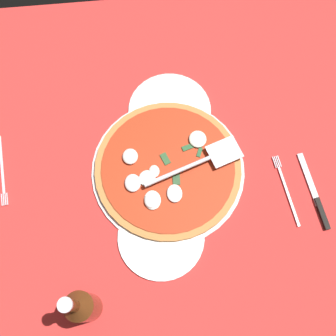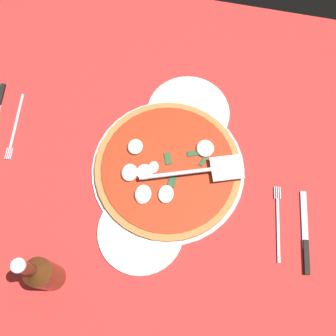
{
  "view_description": "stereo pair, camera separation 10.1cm",
  "coord_description": "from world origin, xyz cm",
  "px_view_note": "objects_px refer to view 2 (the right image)",
  "views": [
    {
      "loc": [
        -31.5,
        1.7,
        97.11
      ],
      "look_at": [
        2.45,
        -1.65,
        1.97
      ],
      "focal_mm": 44.5,
      "sensor_mm": 36.0,
      "label": 1
    },
    {
      "loc": [
        -30.99,
        -8.38,
        97.11
      ],
      "look_at": [
        2.45,
        -1.65,
        1.97
      ],
      "focal_mm": 44.5,
      "sensor_mm": 36.0,
      "label": 2
    }
  ],
  "objects_px": {
    "beer_bottle": "(42,274)",
    "pizza": "(167,169)",
    "dinner_plate_right": "(188,113)",
    "pizza_server": "(199,171)",
    "dinner_plate_left": "(141,232)",
    "place_setting_near": "(292,232)",
    "place_setting_far": "(6,119)"
  },
  "relations": [
    {
      "from": "pizza",
      "to": "dinner_plate_right",
      "type": "bearing_deg",
      "value": -7.76
    },
    {
      "from": "dinner_plate_right",
      "to": "place_setting_far",
      "type": "distance_m",
      "value": 0.47
    },
    {
      "from": "dinner_plate_left",
      "to": "dinner_plate_right",
      "type": "bearing_deg",
      "value": -9.14
    },
    {
      "from": "dinner_plate_left",
      "to": "dinner_plate_right",
      "type": "height_order",
      "value": "same"
    },
    {
      "from": "place_setting_near",
      "to": "beer_bottle",
      "type": "distance_m",
      "value": 0.57
    },
    {
      "from": "place_setting_near",
      "to": "beer_bottle",
      "type": "relative_size",
      "value": 0.87
    },
    {
      "from": "dinner_plate_right",
      "to": "pizza",
      "type": "distance_m",
      "value": 0.17
    },
    {
      "from": "dinner_plate_left",
      "to": "pizza_server",
      "type": "bearing_deg",
      "value": -33.17
    },
    {
      "from": "pizza_server",
      "to": "place_setting_near",
      "type": "height_order",
      "value": "pizza_server"
    },
    {
      "from": "dinner_plate_right",
      "to": "pizza_server",
      "type": "relative_size",
      "value": 0.87
    },
    {
      "from": "dinner_plate_left",
      "to": "place_setting_near",
      "type": "distance_m",
      "value": 0.35
    },
    {
      "from": "pizza_server",
      "to": "beer_bottle",
      "type": "bearing_deg",
      "value": -151.32
    },
    {
      "from": "pizza_server",
      "to": "beer_bottle",
      "type": "height_order",
      "value": "beer_bottle"
    },
    {
      "from": "dinner_plate_right",
      "to": "place_setting_far",
      "type": "height_order",
      "value": "place_setting_far"
    },
    {
      "from": "dinner_plate_right",
      "to": "beer_bottle",
      "type": "height_order",
      "value": "beer_bottle"
    },
    {
      "from": "beer_bottle",
      "to": "pizza",
      "type": "bearing_deg",
      "value": -33.87
    },
    {
      "from": "pizza",
      "to": "pizza_server",
      "type": "xyz_separation_m",
      "value": [
        0.0,
        -0.08,
        0.02
      ]
    },
    {
      "from": "dinner_plate_right",
      "to": "beer_bottle",
      "type": "xyz_separation_m",
      "value": [
        -0.47,
        0.23,
        0.08
      ]
    },
    {
      "from": "dinner_plate_right",
      "to": "place_setting_near",
      "type": "xyz_separation_m",
      "value": [
        -0.26,
        -0.29,
        -0.0
      ]
    },
    {
      "from": "dinner_plate_right",
      "to": "place_setting_far",
      "type": "xyz_separation_m",
      "value": [
        -0.11,
        0.46,
        -0.0
      ]
    },
    {
      "from": "dinner_plate_right",
      "to": "place_setting_near",
      "type": "height_order",
      "value": "place_setting_near"
    },
    {
      "from": "pizza",
      "to": "beer_bottle",
      "type": "relative_size",
      "value": 1.53
    },
    {
      "from": "dinner_plate_left",
      "to": "dinner_plate_right",
      "type": "relative_size",
      "value": 0.95
    },
    {
      "from": "pizza",
      "to": "pizza_server",
      "type": "relative_size",
      "value": 1.45
    },
    {
      "from": "dinner_plate_right",
      "to": "beer_bottle",
      "type": "distance_m",
      "value": 0.52
    },
    {
      "from": "dinner_plate_left",
      "to": "place_setting_near",
      "type": "bearing_deg",
      "value": -78.55
    },
    {
      "from": "beer_bottle",
      "to": "dinner_plate_right",
      "type": "bearing_deg",
      "value": -25.75
    },
    {
      "from": "pizza_server",
      "to": "place_setting_near",
      "type": "distance_m",
      "value": 0.26
    },
    {
      "from": "place_setting_near",
      "to": "beer_bottle",
      "type": "height_order",
      "value": "beer_bottle"
    },
    {
      "from": "place_setting_far",
      "to": "pizza",
      "type": "bearing_deg",
      "value": 76.73
    },
    {
      "from": "place_setting_near",
      "to": "place_setting_far",
      "type": "bearing_deg",
      "value": 71.41
    },
    {
      "from": "pizza_server",
      "to": "place_setting_far",
      "type": "height_order",
      "value": "pizza_server"
    }
  ]
}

